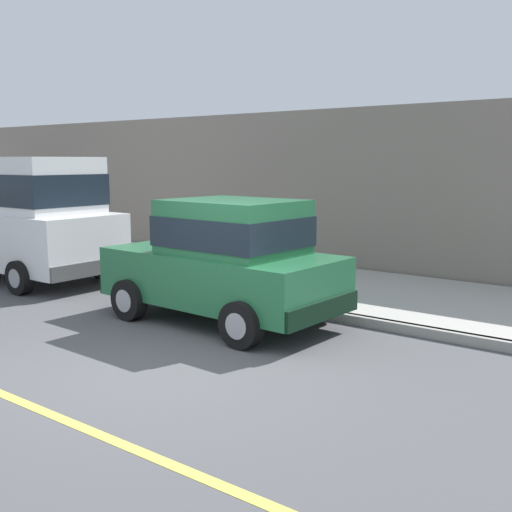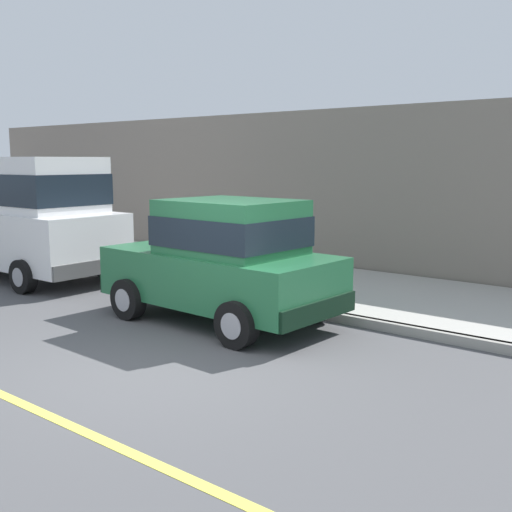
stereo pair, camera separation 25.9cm
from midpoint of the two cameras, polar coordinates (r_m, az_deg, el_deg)
ground_plane at (r=7.54m, az=-8.41°, el=-10.22°), size 80.00×80.00×0.00m
curb at (r=9.88m, az=5.35°, el=-5.13°), size 0.16×64.00×0.14m
sidewalk at (r=11.39m, az=10.36°, el=-3.35°), size 3.60×64.00×0.14m
lane_centre_line at (r=6.64m, az=-18.86°, el=-13.30°), size 0.12×57.60×0.01m
car_green_hatchback at (r=9.29m, az=-2.21°, el=-0.29°), size 2.05×3.86×1.88m
car_white_van at (r=13.76m, az=-20.35°, el=3.91°), size 2.16×4.91×2.52m
dog_black at (r=12.00m, az=4.80°, el=-0.87°), size 0.37×0.72×0.49m
building_facade at (r=15.74m, az=-1.98°, el=6.43°), size 0.50×20.00×3.56m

